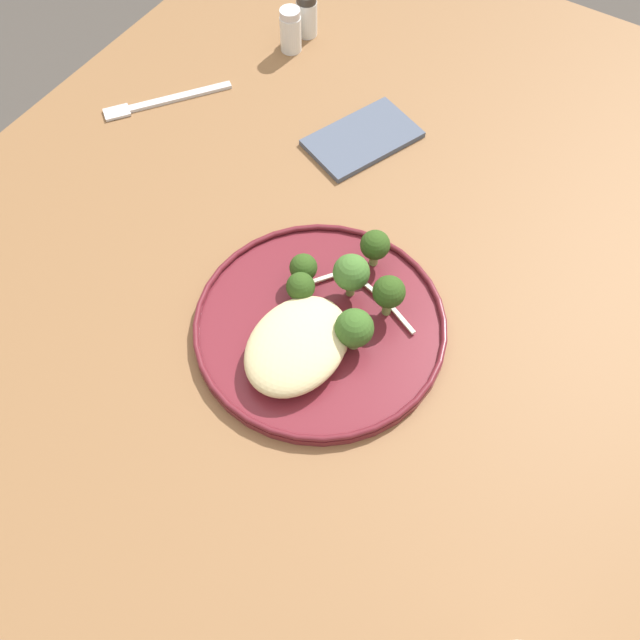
% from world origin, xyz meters
% --- Properties ---
extents(ground, '(6.00, 6.00, 0.00)m').
position_xyz_m(ground, '(0.00, 0.00, 0.00)').
color(ground, '#47423D').
extents(wooden_dining_table, '(1.40, 1.00, 0.74)m').
position_xyz_m(wooden_dining_table, '(0.00, 0.00, 0.66)').
color(wooden_dining_table, brown).
rests_on(wooden_dining_table, ground).
extents(dinner_plate, '(0.29, 0.29, 0.02)m').
position_xyz_m(dinner_plate, '(-0.04, -0.05, 0.75)').
color(dinner_plate, maroon).
rests_on(dinner_plate, wooden_dining_table).
extents(noodle_bed, '(0.14, 0.10, 0.04)m').
position_xyz_m(noodle_bed, '(-0.09, -0.05, 0.77)').
color(noodle_bed, beige).
rests_on(noodle_bed, dinner_plate).
extents(seared_scallop_large_seared, '(0.03, 0.03, 0.01)m').
position_xyz_m(seared_scallop_large_seared, '(-0.09, -0.05, 0.76)').
color(seared_scallop_large_seared, '#DBB77A').
rests_on(seared_scallop_large_seared, dinner_plate).
extents(seared_scallop_left_edge, '(0.02, 0.02, 0.02)m').
position_xyz_m(seared_scallop_left_edge, '(-0.06, -0.08, 0.76)').
color(seared_scallop_left_edge, '#E5C689').
rests_on(seared_scallop_left_edge, dinner_plate).
extents(seared_scallop_on_noodles, '(0.03, 0.03, 0.01)m').
position_xyz_m(seared_scallop_on_noodles, '(-0.09, -0.02, 0.76)').
color(seared_scallop_on_noodles, '#E5C689').
rests_on(seared_scallop_on_noodles, dinner_plate).
extents(seared_scallop_rear_pale, '(0.03, 0.03, 0.01)m').
position_xyz_m(seared_scallop_rear_pale, '(-0.11, -0.05, 0.76)').
color(seared_scallop_rear_pale, beige).
rests_on(seared_scallop_rear_pale, dinner_plate).
extents(seared_scallop_center_golden, '(0.03, 0.03, 0.01)m').
position_xyz_m(seared_scallop_center_golden, '(-0.07, -0.04, 0.76)').
color(seared_scallop_center_golden, '#DBB77A').
rests_on(seared_scallop_center_golden, dinner_plate).
extents(broccoli_floret_split_head, '(0.03, 0.03, 0.04)m').
position_xyz_m(broccoli_floret_split_head, '(0.00, -0.00, 0.78)').
color(broccoli_floret_split_head, '#89A356').
rests_on(broccoli_floret_split_head, dinner_plate).
extents(broccoli_floret_tall_stalk, '(0.04, 0.04, 0.06)m').
position_xyz_m(broccoli_floret_tall_stalk, '(0.02, -0.05, 0.79)').
color(broccoli_floret_tall_stalk, '#7A994C').
rests_on(broccoli_floret_tall_stalk, dinner_plate).
extents(broccoli_floret_center_pile, '(0.04, 0.04, 0.06)m').
position_xyz_m(broccoli_floret_center_pile, '(-0.04, -0.09, 0.78)').
color(broccoli_floret_center_pile, '#89A356').
rests_on(broccoli_floret_center_pile, dinner_plate).
extents(broccoli_floret_beside_noodles, '(0.03, 0.03, 0.05)m').
position_xyz_m(broccoli_floret_beside_noodles, '(-0.02, -0.01, 0.78)').
color(broccoli_floret_beside_noodles, '#7A994C').
rests_on(broccoli_floret_beside_noodles, dinner_plate).
extents(broccoli_floret_right_tilted, '(0.04, 0.04, 0.05)m').
position_xyz_m(broccoli_floret_right_tilted, '(0.07, -0.06, 0.78)').
color(broccoli_floret_right_tilted, '#89A356').
rests_on(broccoli_floret_right_tilted, dinner_plate).
extents(broccoli_floret_left_leaning, '(0.04, 0.04, 0.06)m').
position_xyz_m(broccoli_floret_left_leaning, '(0.02, -0.10, 0.79)').
color(broccoli_floret_left_leaning, '#7A994C').
rests_on(broccoli_floret_left_leaning, dinner_plate).
extents(onion_sliver_long_sliver, '(0.04, 0.03, 0.00)m').
position_xyz_m(onion_sliver_long_sliver, '(0.02, -0.03, 0.75)').
color(onion_sliver_long_sliver, silver).
rests_on(onion_sliver_long_sliver, dinner_plate).
extents(onion_sliver_curled_piece, '(0.02, 0.05, 0.00)m').
position_xyz_m(onion_sliver_curled_piece, '(0.03, -0.08, 0.75)').
color(onion_sliver_curled_piece, silver).
rests_on(onion_sliver_curled_piece, dinner_plate).
extents(onion_sliver_short_strip, '(0.03, 0.05, 0.00)m').
position_xyz_m(onion_sliver_short_strip, '(0.02, -0.12, 0.75)').
color(onion_sliver_short_strip, silver).
rests_on(onion_sliver_short_strip, dinner_plate).
extents(dinner_fork, '(0.16, 0.13, 0.00)m').
position_xyz_m(dinner_fork, '(0.16, 0.35, 0.74)').
color(dinner_fork, silver).
rests_on(dinner_fork, wooden_dining_table).
extents(folded_napkin, '(0.17, 0.14, 0.01)m').
position_xyz_m(folded_napkin, '(0.25, 0.07, 0.74)').
color(folded_napkin, '#4C566B').
rests_on(folded_napkin, wooden_dining_table).
extents(salt_shaker, '(0.03, 0.03, 0.07)m').
position_xyz_m(salt_shaker, '(0.36, 0.26, 0.77)').
color(salt_shaker, white).
rests_on(salt_shaker, wooden_dining_table).
extents(pepper_shaker, '(0.03, 0.03, 0.07)m').
position_xyz_m(pepper_shaker, '(0.40, 0.26, 0.77)').
color(pepper_shaker, white).
rests_on(pepper_shaker, wooden_dining_table).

